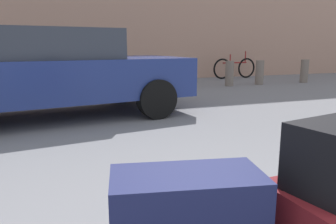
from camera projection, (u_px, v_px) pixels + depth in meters
The scene contains 8 objects.
suitcase_maroon_center at pixel (336, 215), 1.37m from camera, with size 0.53×0.40×0.25m, color maroon.
duffel_bag_navy_front_left at pixel (187, 214), 1.28m from camera, with size 0.59×0.29×0.34m, color #191E47.
parked_car at pixel (50, 71), 5.21m from camera, with size 4.51×2.38×1.42m.
bicycle_leaning at pixel (235, 68), 11.61m from camera, with size 1.76×0.19×0.96m.
bollard_kerb_near at pixel (182, 75), 8.96m from camera, with size 0.24×0.24×0.72m, color #72665B.
bollard_kerb_mid at pixel (229, 74), 9.45m from camera, with size 0.24×0.24×0.72m, color #72665B.
bollard_kerb_far at pixel (260, 73), 9.79m from camera, with size 0.24×0.24×0.72m, color #72665B.
bollard_corner at pixel (304, 71), 10.35m from camera, with size 0.24×0.24×0.72m, color #72665B.
Camera 1 is at (-0.78, -0.98, 1.16)m, focal length 34.75 mm.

